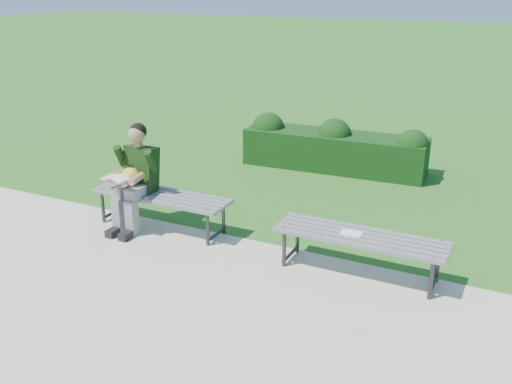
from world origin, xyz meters
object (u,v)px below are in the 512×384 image
object	(u,v)px
hedge	(332,147)
seated_boy	(135,174)
bench_left	(161,198)
bench_right	(360,240)
paper_sheet	(351,233)

from	to	relation	value
hedge	seated_boy	distance (m)	3.68
hedge	seated_boy	world-z (taller)	seated_boy
bench_left	seated_boy	world-z (taller)	seated_boy
hedge	bench_right	size ratio (longest dim) A/B	1.69
bench_left	bench_right	bearing A→B (deg)	-1.77
hedge	paper_sheet	world-z (taller)	hedge
bench_right	seated_boy	bearing A→B (deg)	-179.76
seated_boy	hedge	bearing A→B (deg)	67.35
paper_sheet	bench_right	bearing A→B (deg)	-0.00
bench_left	paper_sheet	xyz separation A→B (m)	(2.47, -0.08, 0.06)
bench_left	bench_right	xyz separation A→B (m)	(2.57, -0.08, 0.00)
hedge	bench_right	world-z (taller)	hedge
bench_right	seated_boy	size ratio (longest dim) A/B	1.37
hedge	bench_left	bearing A→B (deg)	-108.66
bench_right	paper_sheet	xyz separation A→B (m)	(-0.10, 0.00, 0.06)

